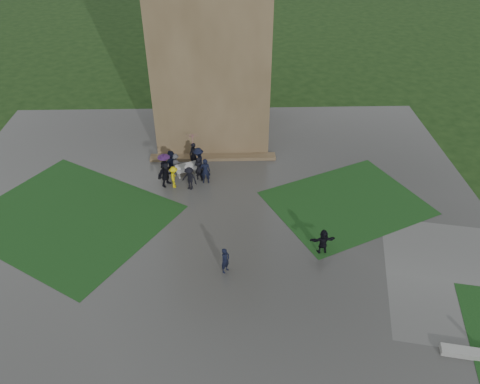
{
  "coord_description": "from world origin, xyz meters",
  "views": [
    {
      "loc": [
        1.2,
        -18.31,
        17.61
      ],
      "look_at": [
        1.79,
        4.71,
        1.2
      ],
      "focal_mm": 35.0,
      "sensor_mm": 36.0,
      "label": 1
    }
  ],
  "objects_px": {
    "tower": "(210,13)",
    "pedestrian_near": "(323,242)",
    "pedestrian_mid": "(225,260)",
    "bench": "(186,169)"
  },
  "relations": [
    {
      "from": "tower",
      "to": "pedestrian_mid",
      "type": "bearing_deg",
      "value": -86.75
    },
    {
      "from": "tower",
      "to": "bench",
      "type": "distance_m",
      "value": 10.87
    },
    {
      "from": "bench",
      "to": "pedestrian_near",
      "type": "distance_m",
      "value": 11.21
    },
    {
      "from": "pedestrian_mid",
      "to": "pedestrian_near",
      "type": "height_order",
      "value": "pedestrian_mid"
    },
    {
      "from": "bench",
      "to": "pedestrian_near",
      "type": "relative_size",
      "value": 1.03
    },
    {
      "from": "tower",
      "to": "bench",
      "type": "xyz_separation_m",
      "value": [
        -1.75,
        -6.5,
        -8.53
      ]
    },
    {
      "from": "tower",
      "to": "pedestrian_near",
      "type": "height_order",
      "value": "tower"
    },
    {
      "from": "tower",
      "to": "pedestrian_mid",
      "type": "relative_size",
      "value": 11.91
    },
    {
      "from": "pedestrian_mid",
      "to": "pedestrian_near",
      "type": "xyz_separation_m",
      "value": [
        5.29,
        1.33,
        -0.0
      ]
    },
    {
      "from": "tower",
      "to": "bench",
      "type": "bearing_deg",
      "value": -105.06
    }
  ]
}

